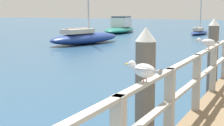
# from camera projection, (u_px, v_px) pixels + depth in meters

# --- Properties ---
(dock_piling_near) EXTENTS (0.29, 0.29, 2.07)m
(dock_piling_near) POSITION_uv_depth(u_px,v_px,m) (145.00, 100.00, 4.86)
(dock_piling_near) COLOR #6B6056
(dock_piling_near) RESTS_ON ground_plane
(dock_piling_far) EXTENTS (0.29, 0.29, 2.07)m
(dock_piling_far) POSITION_uv_depth(u_px,v_px,m) (213.00, 56.00, 9.48)
(dock_piling_far) COLOR #6B6056
(dock_piling_far) RESTS_ON ground_plane
(seagull_foreground) EXTENTS (0.47, 0.23, 0.21)m
(seagull_foreground) POSITION_uv_depth(u_px,v_px,m) (144.00, 70.00, 3.68)
(seagull_foreground) COLOR white
(seagull_foreground) RESTS_ON pier_railing
(seagull_background) EXTENTS (0.48, 0.19, 0.21)m
(seagull_background) POSITION_uv_depth(u_px,v_px,m) (208.00, 42.00, 6.77)
(seagull_background) COLOR white
(seagull_background) RESTS_ON pier_railing
(boat_1) EXTENTS (3.47, 7.11, 1.64)m
(boat_1) POSITION_uv_depth(u_px,v_px,m) (120.00, 27.00, 34.84)
(boat_1) COLOR #197266
(boat_1) RESTS_ON ground_plane
(boat_3) EXTENTS (3.21, 6.42, 8.33)m
(boat_3) POSITION_uv_depth(u_px,v_px,m) (85.00, 37.00, 23.32)
(boat_3) COLOR navy
(boat_3) RESTS_ON ground_plane
(boat_5) EXTENTS (1.31, 4.15, 4.28)m
(boat_5) POSITION_uv_depth(u_px,v_px,m) (199.00, 32.00, 32.01)
(boat_5) COLOR navy
(boat_5) RESTS_ON ground_plane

